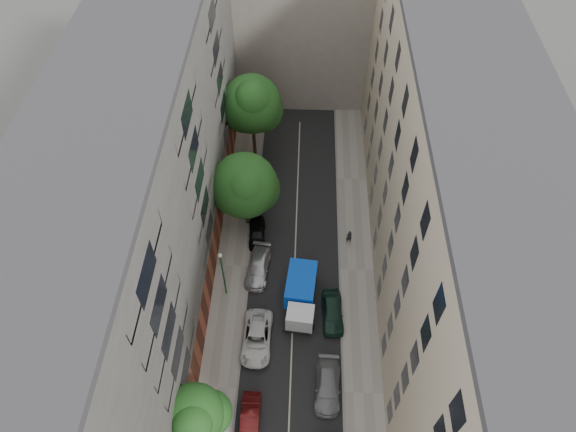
{
  "coord_description": "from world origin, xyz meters",
  "views": [
    {
      "loc": [
        0.38,
        -25.18,
        38.43
      ],
      "look_at": [
        -0.63,
        1.14,
        6.0
      ],
      "focal_mm": 32.0,
      "sensor_mm": 36.0,
      "label": 1
    }
  ],
  "objects_px": {
    "car_right_2": "(332,312)",
    "tree_far": "(253,106)",
    "car_left_3": "(258,267)",
    "car_left_5": "(261,186)",
    "car_left_1": "(250,419)",
    "car_left_4": "(257,233)",
    "tree_near": "(195,417)",
    "car_right_1": "(328,386)",
    "lamp_post": "(222,270)",
    "tree_mid": "(246,187)",
    "car_left_2": "(257,338)",
    "pedestrian": "(349,237)",
    "tarp_truck": "(301,295)"
  },
  "relations": [
    {
      "from": "car_left_2",
      "to": "tree_near",
      "type": "bearing_deg",
      "value": -111.86
    },
    {
      "from": "car_left_1",
      "to": "car_left_4",
      "type": "relative_size",
      "value": 1.03
    },
    {
      "from": "tree_near",
      "to": "car_left_3",
      "type": "bearing_deg",
      "value": 78.92
    },
    {
      "from": "car_left_2",
      "to": "car_right_2",
      "type": "xyz_separation_m",
      "value": [
        6.05,
        2.54,
        0.03
      ]
    },
    {
      "from": "car_left_3",
      "to": "car_right_2",
      "type": "bearing_deg",
      "value": -27.44
    },
    {
      "from": "car_left_1",
      "to": "car_right_2",
      "type": "relative_size",
      "value": 0.91
    },
    {
      "from": "car_left_2",
      "to": "car_right_1",
      "type": "distance_m",
      "value": 6.69
    },
    {
      "from": "car_left_1",
      "to": "tree_near",
      "type": "distance_m",
      "value": 5.43
    },
    {
      "from": "car_left_2",
      "to": "lamp_post",
      "type": "distance_m",
      "value": 6.08
    },
    {
      "from": "car_left_3",
      "to": "tree_mid",
      "type": "height_order",
      "value": "tree_mid"
    },
    {
      "from": "car_left_2",
      "to": "car_right_2",
      "type": "bearing_deg",
      "value": 23.68
    },
    {
      "from": "car_right_1",
      "to": "lamp_post",
      "type": "bearing_deg",
      "value": 139.1
    },
    {
      "from": "car_right_2",
      "to": "tree_far",
      "type": "relative_size",
      "value": 0.43
    },
    {
      "from": "car_left_4",
      "to": "car_right_1",
      "type": "distance_m",
      "value": 15.58
    },
    {
      "from": "tree_near",
      "to": "tree_far",
      "type": "xyz_separation_m",
      "value": [
        1.43,
        28.89,
        1.85
      ]
    },
    {
      "from": "car_right_2",
      "to": "car_left_1",
      "type": "bearing_deg",
      "value": -127.57
    },
    {
      "from": "car_left_4",
      "to": "car_right_1",
      "type": "xyz_separation_m",
      "value": [
        6.4,
        -14.2,
        0.02
      ]
    },
    {
      "from": "car_left_1",
      "to": "car_right_1",
      "type": "relative_size",
      "value": 0.85
    },
    {
      "from": "car_left_3",
      "to": "car_left_4",
      "type": "relative_size",
      "value": 1.24
    },
    {
      "from": "car_left_1",
      "to": "tree_mid",
      "type": "height_order",
      "value": "tree_mid"
    },
    {
      "from": "tarp_truck",
      "to": "car_left_2",
      "type": "distance_m",
      "value": 5.01
    },
    {
      "from": "car_left_5",
      "to": "tree_far",
      "type": "distance_m",
      "value": 7.84
    },
    {
      "from": "car_right_1",
      "to": "tree_near",
      "type": "distance_m",
      "value": 10.49
    },
    {
      "from": "car_left_5",
      "to": "tarp_truck",
      "type": "bearing_deg",
      "value": -72.21
    },
    {
      "from": "car_left_2",
      "to": "lamp_post",
      "type": "bearing_deg",
      "value": 125.29
    },
    {
      "from": "tree_near",
      "to": "tree_mid",
      "type": "height_order",
      "value": "tree_mid"
    },
    {
      "from": "tarp_truck",
      "to": "tree_mid",
      "type": "distance_m",
      "value": 10.53
    },
    {
      "from": "car_left_3",
      "to": "car_left_5",
      "type": "bearing_deg",
      "value": 98.09
    },
    {
      "from": "car_left_2",
      "to": "car_left_4",
      "type": "height_order",
      "value": "car_left_2"
    },
    {
      "from": "car_left_5",
      "to": "car_right_2",
      "type": "distance_m",
      "value": 15.36
    },
    {
      "from": "tarp_truck",
      "to": "car_left_4",
      "type": "xyz_separation_m",
      "value": [
        -4.2,
        6.94,
        -0.83
      ]
    },
    {
      "from": "pedestrian",
      "to": "car_left_1",
      "type": "bearing_deg",
      "value": 52.47
    },
    {
      "from": "car_left_2",
      "to": "pedestrian",
      "type": "relative_size",
      "value": 3.24
    },
    {
      "from": "tarp_truck",
      "to": "pedestrian",
      "type": "bearing_deg",
      "value": 63.07
    },
    {
      "from": "car_left_5",
      "to": "tree_mid",
      "type": "distance_m",
      "value": 6.23
    },
    {
      "from": "tarp_truck",
      "to": "tree_near",
      "type": "xyz_separation_m",
      "value": [
        -6.59,
        -11.19,
        3.36
      ]
    },
    {
      "from": "tarp_truck",
      "to": "pedestrian",
      "type": "relative_size",
      "value": 3.88
    },
    {
      "from": "car_right_2",
      "to": "tree_near",
      "type": "relative_size",
      "value": 0.6
    },
    {
      "from": "car_right_1",
      "to": "tree_mid",
      "type": "relative_size",
      "value": 0.56
    },
    {
      "from": "tree_mid",
      "to": "car_left_3",
      "type": "bearing_deg",
      "value": -76.06
    },
    {
      "from": "car_left_4",
      "to": "tree_mid",
      "type": "height_order",
      "value": "tree_mid"
    },
    {
      "from": "car_left_1",
      "to": "tree_mid",
      "type": "distance_m",
      "value": 18.92
    },
    {
      "from": "car_left_2",
      "to": "car_left_5",
      "type": "distance_m",
      "value": 16.3
    },
    {
      "from": "car_right_2",
      "to": "pedestrian",
      "type": "xyz_separation_m",
      "value": [
        1.61,
        7.66,
        0.2
      ]
    },
    {
      "from": "tree_far",
      "to": "lamp_post",
      "type": "height_order",
      "value": "tree_far"
    },
    {
      "from": "tree_mid",
      "to": "car_left_2",
      "type": "bearing_deg",
      "value": -81.93
    },
    {
      "from": "tree_far",
      "to": "car_left_1",
      "type": "bearing_deg",
      "value": -86.34
    },
    {
      "from": "car_left_4",
      "to": "lamp_post",
      "type": "height_order",
      "value": "lamp_post"
    },
    {
      "from": "car_left_2",
      "to": "tarp_truck",
      "type": "bearing_deg",
      "value": 47.59
    },
    {
      "from": "car_right_2",
      "to": "tree_far",
      "type": "height_order",
      "value": "tree_far"
    }
  ]
}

